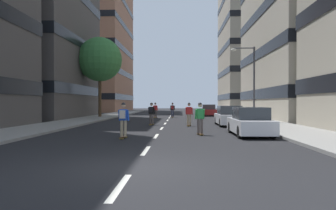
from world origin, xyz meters
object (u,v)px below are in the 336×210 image
object	(u,v)px
skater_5	(151,112)
parked_car_far	(250,123)
skater_2	(155,109)
skater_3	(123,118)
parked_car_mid	(229,117)
skater_1	(200,117)
skater_0	(189,113)
skater_4	(172,109)
parked_car_near	(208,111)
street_tree_near	(100,60)
streetlamp_right	(250,76)

from	to	relation	value
skater_5	parked_car_far	bearing A→B (deg)	-52.01
skater_2	skater_3	size ratio (longest dim) A/B	1.00
parked_car_mid	skater_3	xyz separation A→B (m)	(-6.54, -8.92, 0.32)
skater_1	skater_0	bearing A→B (deg)	93.64
skater_2	skater_4	distance (m)	2.15
skater_3	skater_4	xyz separation A→B (m)	(1.88, 22.01, 0.00)
parked_car_near	skater_0	world-z (taller)	skater_0
skater_2	skater_4	bearing A→B (deg)	22.38
street_tree_near	skater_2	size ratio (longest dim) A/B	5.20
parked_car_mid	streetlamp_right	size ratio (longest dim) A/B	0.68
parked_car_near	skater_5	size ratio (longest dim) A/B	2.47
skater_0	skater_2	world-z (taller)	same
street_tree_near	skater_0	bearing A→B (deg)	-51.82
skater_0	skater_5	xyz separation A→B (m)	(-2.94, 1.06, 0.03)
parked_car_mid	skater_5	size ratio (longest dim) A/B	2.47
skater_0	skater_1	distance (m)	6.51
skater_4	parked_car_near	bearing A→B (deg)	44.44
street_tree_near	skater_4	bearing A→B (deg)	6.25
parked_car_near	parked_car_mid	bearing A→B (deg)	-90.00
streetlamp_right	skater_4	world-z (taller)	streetlamp_right
parked_car_far	streetlamp_right	xyz separation A→B (m)	(2.35, 10.76, 3.44)
parked_car_mid	parked_car_far	bearing A→B (deg)	-90.00
parked_car_far	skater_1	bearing A→B (deg)	176.93
skater_3	skater_4	distance (m)	22.09
street_tree_near	streetlamp_right	size ratio (longest dim) A/B	1.42
parked_car_far	skater_2	bearing A→B (deg)	108.78
skater_1	skater_5	xyz separation A→B (m)	(-3.35, 7.56, 0.03)
skater_1	skater_2	bearing A→B (deg)	101.59
skater_5	skater_2	bearing A→B (deg)	93.02
street_tree_near	skater_3	distance (m)	22.84
parked_car_far	street_tree_near	xyz separation A→B (m)	(-13.12, 19.42, 6.10)
parked_car_far	parked_car_near	bearing A→B (deg)	90.00
parked_car_mid	parked_car_far	world-z (taller)	same
skater_5	parked_car_mid	bearing A→B (deg)	-4.30
street_tree_near	skater_0	xyz separation A→B (m)	(10.04, -12.77, -5.81)
skater_0	skater_5	distance (m)	3.12
parked_car_near	skater_5	xyz separation A→B (m)	(-6.01, -17.21, 0.32)
parked_car_near	skater_4	size ratio (longest dim) A/B	2.47
parked_car_near	parked_car_mid	size ratio (longest dim) A/B	1.00
skater_1	skater_2	world-z (taller)	same
skater_2	skater_3	world-z (taller)	same
parked_car_mid	skater_4	bearing A→B (deg)	109.56
streetlamp_right	skater_3	bearing A→B (deg)	-125.57
parked_car_far	street_tree_near	world-z (taller)	street_tree_near
streetlamp_right	skater_5	distance (m)	9.44
street_tree_near	skater_0	world-z (taller)	street_tree_near
street_tree_near	streetlamp_right	world-z (taller)	street_tree_near
skater_5	skater_0	bearing A→B (deg)	-19.77
skater_1	parked_car_far	bearing A→B (deg)	-3.07
skater_1	street_tree_near	bearing A→B (deg)	118.48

